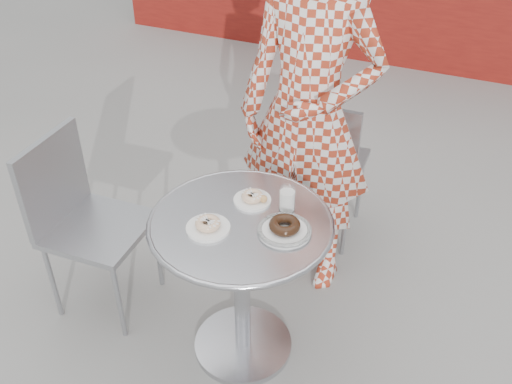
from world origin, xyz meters
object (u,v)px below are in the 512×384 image
at_px(chair_far, 321,191).
at_px(chair_left, 103,257).
at_px(seated_person, 309,116).
at_px(milk_cup, 287,199).
at_px(bistro_table, 241,256).
at_px(plate_checker, 285,228).
at_px(plate_far, 253,198).
at_px(plate_near, 208,225).

xyz_separation_m(chair_far, chair_left, (-0.80, -0.97, 0.00)).
height_order(chair_far, seated_person, seated_person).
bearing_deg(seated_person, milk_cup, -77.85).
bearing_deg(bistro_table, plate_checker, 1.87).
relative_size(plate_far, plate_checker, 0.74).
distance_m(bistro_table, chair_far, 1.02).
bearing_deg(plate_checker, chair_far, 98.33).
xyz_separation_m(bistro_table, seated_person, (0.05, 0.63, 0.35)).
distance_m(seated_person, plate_far, 0.52).
bearing_deg(chair_left, plate_checker, -93.19).
height_order(bistro_table, plate_far, plate_far).
height_order(plate_far, milk_cup, milk_cup).
xyz_separation_m(chair_far, milk_cup, (0.10, -0.83, 0.52)).
bearing_deg(plate_far, milk_cup, 2.52).
xyz_separation_m(bistro_table, chair_far, (0.04, 0.98, -0.29)).
relative_size(plate_far, plate_near, 0.91).
relative_size(chair_far, plate_far, 5.75).
bearing_deg(chair_far, milk_cup, 93.98).
bearing_deg(chair_left, bistro_table, -93.68).
bearing_deg(bistro_table, chair_far, 87.59).
xyz_separation_m(chair_far, plate_checker, (0.14, -0.97, 0.49)).
xyz_separation_m(chair_left, milk_cup, (0.89, 0.14, 0.52)).
relative_size(plate_checker, milk_cup, 2.01).
bearing_deg(chair_left, plate_far, -83.18).
height_order(chair_left, plate_checker, chair_left).
distance_m(bistro_table, plate_checker, 0.27).
xyz_separation_m(plate_near, milk_cup, (0.23, 0.24, 0.03)).
xyz_separation_m(seated_person, milk_cup, (0.09, -0.49, -0.12)).
bearing_deg(bistro_table, plate_near, -133.86).
bearing_deg(seated_person, chair_left, -140.39).
relative_size(plate_near, milk_cup, 1.65).
bearing_deg(plate_far, chair_far, 86.57).
height_order(bistro_table, seated_person, seated_person).
bearing_deg(plate_checker, plate_near, -159.55).
xyz_separation_m(chair_left, plate_checker, (0.94, -0.00, 0.49)).
relative_size(seated_person, milk_cup, 17.63).
bearing_deg(bistro_table, chair_left, 179.37).
xyz_separation_m(plate_far, milk_cup, (0.15, 0.01, 0.03)).
relative_size(bistro_table, plate_checker, 3.58).
distance_m(chair_far, milk_cup, 0.99).
distance_m(plate_near, milk_cup, 0.34).
xyz_separation_m(bistro_table, chair_left, (-0.76, 0.01, -0.29)).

